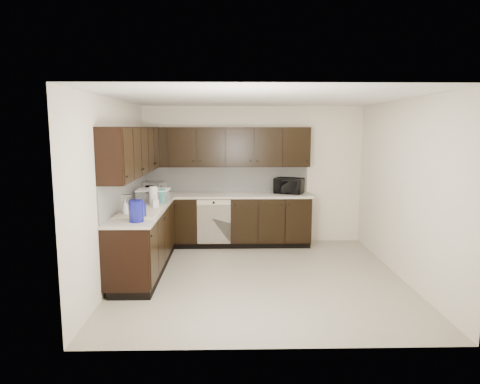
# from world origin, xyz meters

# --- Properties ---
(floor) EXTENTS (4.00, 4.00, 0.00)m
(floor) POSITION_xyz_m (0.00, 0.00, 0.00)
(floor) COLOR #A59C89
(floor) RESTS_ON ground
(ceiling) EXTENTS (4.00, 4.00, 0.00)m
(ceiling) POSITION_xyz_m (0.00, 0.00, 2.50)
(ceiling) COLOR white
(ceiling) RESTS_ON wall_back
(wall_back) EXTENTS (4.00, 0.02, 2.50)m
(wall_back) POSITION_xyz_m (0.00, 2.00, 1.25)
(wall_back) COLOR beige
(wall_back) RESTS_ON floor
(wall_left) EXTENTS (0.02, 4.00, 2.50)m
(wall_left) POSITION_xyz_m (-2.00, 0.00, 1.25)
(wall_left) COLOR beige
(wall_left) RESTS_ON floor
(wall_right) EXTENTS (0.02, 4.00, 2.50)m
(wall_right) POSITION_xyz_m (2.00, 0.00, 1.25)
(wall_right) COLOR beige
(wall_right) RESTS_ON floor
(wall_front) EXTENTS (4.00, 0.02, 2.50)m
(wall_front) POSITION_xyz_m (0.00, -2.00, 1.25)
(wall_front) COLOR beige
(wall_front) RESTS_ON floor
(lower_cabinets) EXTENTS (3.00, 2.80, 0.90)m
(lower_cabinets) POSITION_xyz_m (-1.01, 1.11, 0.41)
(lower_cabinets) COLOR black
(lower_cabinets) RESTS_ON floor
(countertop) EXTENTS (3.03, 2.83, 0.04)m
(countertop) POSITION_xyz_m (-1.01, 1.11, 0.92)
(countertop) COLOR #BCB4A4
(countertop) RESTS_ON lower_cabinets
(backsplash) EXTENTS (3.00, 2.80, 0.48)m
(backsplash) POSITION_xyz_m (-1.22, 1.32, 1.18)
(backsplash) COLOR #B8B8B4
(backsplash) RESTS_ON countertop
(upper_cabinets) EXTENTS (3.00, 2.80, 0.70)m
(upper_cabinets) POSITION_xyz_m (-1.10, 1.20, 1.77)
(upper_cabinets) COLOR black
(upper_cabinets) RESTS_ON wall_back
(dishwasher) EXTENTS (0.58, 0.04, 0.78)m
(dishwasher) POSITION_xyz_m (-0.70, 1.41, 0.55)
(dishwasher) COLOR beige
(dishwasher) RESTS_ON lower_cabinets
(sink) EXTENTS (0.54, 0.82, 0.42)m
(sink) POSITION_xyz_m (-1.68, -0.01, 0.88)
(sink) COLOR beige
(sink) RESTS_ON countertop
(microwave) EXTENTS (0.59, 0.50, 0.28)m
(microwave) POSITION_xyz_m (0.64, 1.76, 1.08)
(microwave) COLOR black
(microwave) RESTS_ON countertop
(soap_bottle_a) EXTENTS (0.11, 0.12, 0.20)m
(soap_bottle_a) POSITION_xyz_m (-1.51, 0.34, 1.04)
(soap_bottle_a) COLOR gray
(soap_bottle_a) RESTS_ON countertop
(soap_bottle_b) EXTENTS (0.09, 0.09, 0.21)m
(soap_bottle_b) POSITION_xyz_m (-1.83, -0.13, 1.05)
(soap_bottle_b) COLOR gray
(soap_bottle_b) RESTS_ON countertop
(toaster_oven) EXTENTS (0.42, 0.38, 0.22)m
(toaster_oven) POSITION_xyz_m (-1.75, 1.67, 1.05)
(toaster_oven) COLOR silver
(toaster_oven) RESTS_ON countertop
(storage_bin) EXTENTS (0.49, 0.37, 0.19)m
(storage_bin) POSITION_xyz_m (-1.65, 0.94, 1.04)
(storage_bin) COLOR silver
(storage_bin) RESTS_ON countertop
(blue_pitcher) EXTENTS (0.19, 0.19, 0.27)m
(blue_pitcher) POSITION_xyz_m (-1.59, -0.56, 1.08)
(blue_pitcher) COLOR #101394
(blue_pitcher) RESTS_ON countertop
(teal_tumbler) EXTENTS (0.11, 0.11, 0.21)m
(teal_tumbler) POSITION_xyz_m (-1.49, 0.82, 1.05)
(teal_tumbler) COLOR #0D917D
(teal_tumbler) RESTS_ON countertop
(paper_towel_roll) EXTENTS (0.16, 0.16, 0.27)m
(paper_towel_roll) POSITION_xyz_m (-1.60, 0.68, 1.08)
(paper_towel_roll) COLOR white
(paper_towel_roll) RESTS_ON countertop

